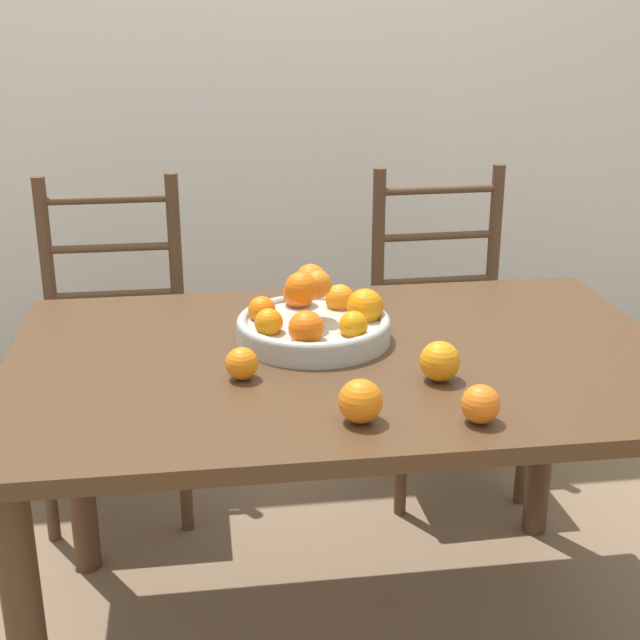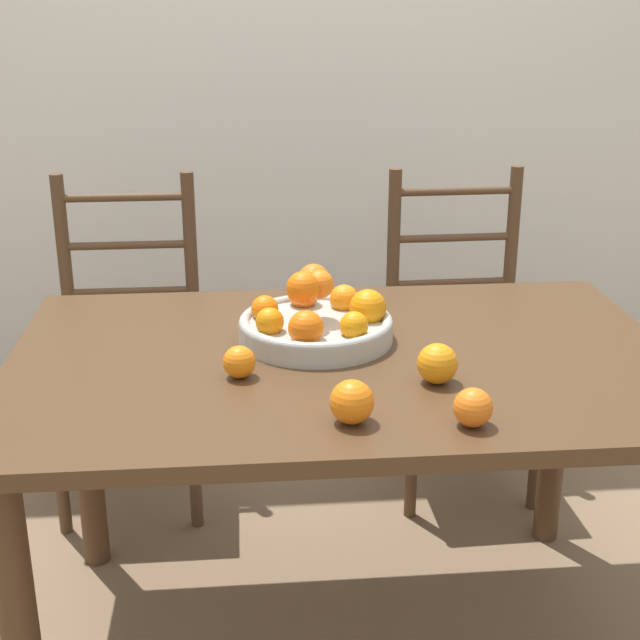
# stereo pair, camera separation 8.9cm
# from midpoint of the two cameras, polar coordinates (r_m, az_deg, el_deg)

# --- Properties ---
(ground_plane) EXTENTS (12.00, 12.00, 0.00)m
(ground_plane) POSITION_cam_midpoint_polar(r_m,az_deg,el_deg) (2.30, 0.15, -19.66)
(ground_plane) COLOR #7F664C
(wall_back) EXTENTS (8.00, 0.06, 2.60)m
(wall_back) POSITION_cam_midpoint_polar(r_m,az_deg,el_deg) (3.26, -3.73, 16.94)
(wall_back) COLOR silver
(wall_back) RESTS_ON ground_plane
(dining_table) EXTENTS (1.43, 0.93, 0.75)m
(dining_table) POSITION_cam_midpoint_polar(r_m,az_deg,el_deg) (1.96, 0.17, -4.99)
(dining_table) COLOR #4C331E
(dining_table) RESTS_ON ground_plane
(fruit_bowl) EXTENTS (0.34, 0.34, 0.17)m
(fruit_bowl) POSITION_cam_midpoint_polar(r_m,az_deg,el_deg) (1.97, -1.64, -0.02)
(fruit_bowl) COLOR #B2B7B2
(fruit_bowl) RESTS_ON dining_table
(orange_loose_0) EXTENTS (0.07, 0.07, 0.07)m
(orange_loose_0) POSITION_cam_midpoint_polar(r_m,az_deg,el_deg) (1.62, 8.69, -5.36)
(orange_loose_0) COLOR orange
(orange_loose_0) RESTS_ON dining_table
(orange_loose_1) EXTENTS (0.07, 0.07, 0.07)m
(orange_loose_1) POSITION_cam_midpoint_polar(r_m,az_deg,el_deg) (1.79, -6.46, -2.80)
(orange_loose_1) COLOR orange
(orange_loose_1) RESTS_ON dining_table
(orange_loose_2) EXTENTS (0.08, 0.08, 0.08)m
(orange_loose_2) POSITION_cam_midpoint_polar(r_m,az_deg,el_deg) (1.78, 6.26, -2.66)
(orange_loose_2) COLOR orange
(orange_loose_2) RESTS_ON dining_table
(orange_loose_3) EXTENTS (0.08, 0.08, 0.08)m
(orange_loose_3) POSITION_cam_midpoint_polar(r_m,az_deg,el_deg) (1.60, 1.01, -5.23)
(orange_loose_3) COLOR orange
(orange_loose_3) RESTS_ON dining_table
(chair_left) EXTENTS (0.42, 0.40, 0.98)m
(chair_left) POSITION_cam_midpoint_polar(r_m,az_deg,el_deg) (2.72, -13.90, -2.20)
(chair_left) COLOR #513823
(chair_left) RESTS_ON ground_plane
(chair_right) EXTENTS (0.43, 0.41, 0.98)m
(chair_right) POSITION_cam_midpoint_polar(r_m,az_deg,el_deg) (2.79, 7.14, -1.15)
(chair_right) COLOR #513823
(chair_right) RESTS_ON ground_plane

